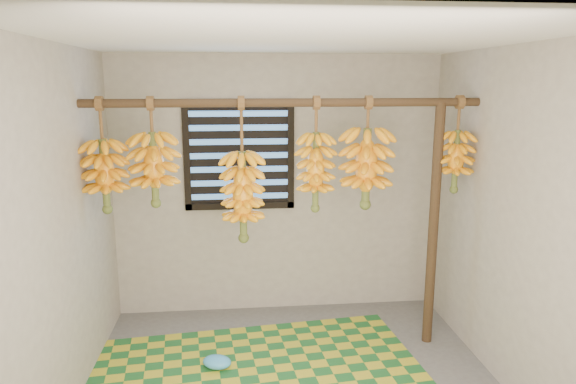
{
  "coord_description": "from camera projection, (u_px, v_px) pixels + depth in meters",
  "views": [
    {
      "loc": [
        -0.38,
        -3.16,
        2.15
      ],
      "look_at": [
        0.0,
        0.55,
        1.35
      ],
      "focal_mm": 32.0,
      "sensor_mm": 36.0,
      "label": 1
    }
  ],
  "objects": [
    {
      "name": "ceiling",
      "position": [
        297.0,
        38.0,
        3.06
      ],
      "size": [
        3.0,
        3.0,
        0.01
      ],
      "primitive_type": "cube",
      "color": "silver",
      "rests_on": "wall_back"
    },
    {
      "name": "wall_back",
      "position": [
        278.0,
        186.0,
        4.77
      ],
      "size": [
        3.0,
        0.01,
        2.4
      ],
      "primitive_type": "cube",
      "color": "gray",
      "rests_on": "floor"
    },
    {
      "name": "wall_left",
      "position": [
        54.0,
        240.0,
        3.16
      ],
      "size": [
        0.01,
        3.0,
        2.4
      ],
      "primitive_type": "cube",
      "color": "gray",
      "rests_on": "floor"
    },
    {
      "name": "wall_right",
      "position": [
        518.0,
        226.0,
        3.46
      ],
      "size": [
        0.01,
        3.0,
        2.4
      ],
      "primitive_type": "cube",
      "color": "gray",
      "rests_on": "floor"
    },
    {
      "name": "window",
      "position": [
        239.0,
        155.0,
        4.65
      ],
      "size": [
        1.0,
        0.04,
        1.0
      ],
      "color": "black",
      "rests_on": "wall_back"
    },
    {
      "name": "hanging_pole",
      "position": [
        286.0,
        103.0,
        3.82
      ],
      "size": [
        3.0,
        0.06,
        0.06
      ],
      "primitive_type": "cylinder",
      "rotation": [
        0.0,
        1.57,
        0.0
      ],
      "color": "#3B2A17",
      "rests_on": "wall_left"
    },
    {
      "name": "support_post",
      "position": [
        433.0,
        227.0,
        4.15
      ],
      "size": [
        0.08,
        0.08,
        2.0
      ],
      "primitive_type": "cylinder",
      "color": "#3B2A17",
      "rests_on": "floor"
    },
    {
      "name": "plastic_bag",
      "position": [
        217.0,
        362.0,
        3.92
      ],
      "size": [
        0.27,
        0.23,
        0.09
      ],
      "primitive_type": "ellipsoid",
      "rotation": [
        0.0,
        0.0,
        -0.35
      ],
      "color": "#3A97D8",
      "rests_on": "woven_mat"
    },
    {
      "name": "banana_bunch_a",
      "position": [
        105.0,
        176.0,
        3.8
      ],
      "size": [
        0.33,
        0.33,
        0.85
      ],
      "color": "brown",
      "rests_on": "hanging_pole"
    },
    {
      "name": "banana_bunch_b",
      "position": [
        154.0,
        169.0,
        3.83
      ],
      "size": [
        0.36,
        0.36,
        0.81
      ],
      "color": "brown",
      "rests_on": "hanging_pole"
    },
    {
      "name": "banana_bunch_c",
      "position": [
        243.0,
        196.0,
        3.94
      ],
      "size": [
        0.31,
        0.31,
        1.11
      ],
      "color": "brown",
      "rests_on": "hanging_pole"
    },
    {
      "name": "banana_bunch_d",
      "position": [
        316.0,
        172.0,
        3.96
      ],
      "size": [
        0.3,
        0.3,
        0.89
      ],
      "color": "brown",
      "rests_on": "hanging_pole"
    },
    {
      "name": "banana_bunch_e",
      "position": [
        366.0,
        168.0,
        3.99
      ],
      "size": [
        0.4,
        0.4,
        0.87
      ],
      "color": "brown",
      "rests_on": "hanging_pole"
    },
    {
      "name": "banana_bunch_f",
      "position": [
        456.0,
        161.0,
        4.05
      ],
      "size": [
        0.28,
        0.28,
        0.76
      ],
      "color": "brown",
      "rests_on": "hanging_pole"
    }
  ]
}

